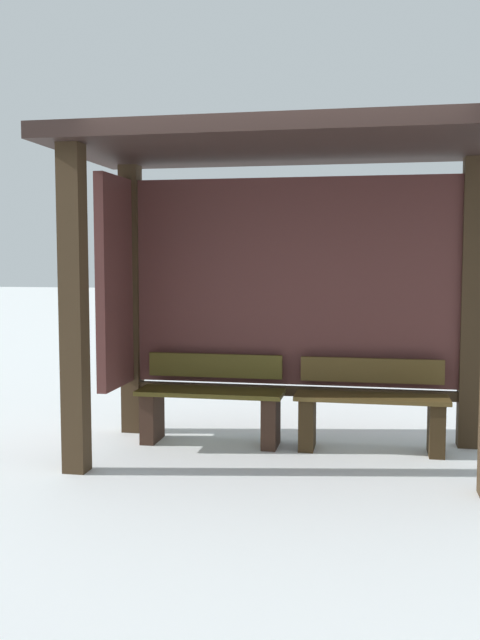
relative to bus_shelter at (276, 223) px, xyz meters
The scene contains 4 objects.
ground_plane 1.83m from the bus_shelter, 62.51° to the right, with size 60.00×60.00×0.00m, color white.
bus_shelter is the anchor object (origin of this frame).
bench_left_inside 1.59m from the bus_shelter, 164.08° to the left, with size 1.22×0.39×0.73m.
bench_center_inside 1.66m from the bus_shelter, 11.99° to the left, with size 1.22×0.35×0.73m.
Camera 1 is at (0.66, -5.37, 1.55)m, focal length 39.91 mm.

